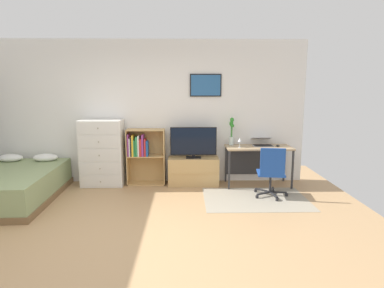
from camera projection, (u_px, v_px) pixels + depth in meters
ground_plane at (123, 236)px, 4.09m from camera, size 7.20×7.20×0.00m
wall_back_with_posters at (145, 112)px, 6.24m from camera, size 6.12×0.09×2.70m
area_rug at (255, 199)px, 5.41m from camera, size 1.70×1.20×0.01m
bed at (10, 185)px, 5.33m from camera, size 1.51×2.08×0.62m
dresser at (102, 153)px, 6.09m from camera, size 0.77×0.46×1.24m
bookshelf at (142, 152)px, 6.16m from camera, size 0.71×0.30×1.05m
tv_stand at (193, 171)px, 6.20m from camera, size 0.94×0.41×0.52m
television at (193, 143)px, 6.08m from camera, size 0.86×0.16×0.58m
desk at (257, 153)px, 6.16m from camera, size 1.20×0.56×0.74m
office_chair at (271, 171)px, 5.42m from camera, size 0.57×0.58×0.86m
laptop at (262, 142)px, 6.16m from camera, size 0.37×0.40×0.16m
computer_mouse at (278, 146)px, 6.06m from camera, size 0.06×0.10×0.03m
bamboo_vase at (232, 131)px, 6.17m from camera, size 0.09×0.10×0.52m
wine_glass at (240, 140)px, 5.95m from camera, size 0.07×0.07×0.18m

